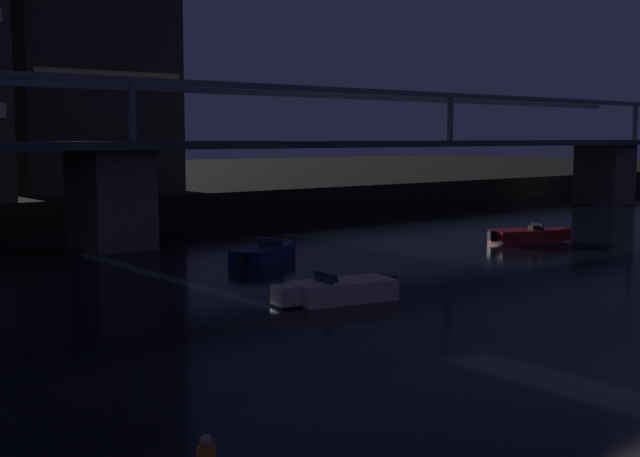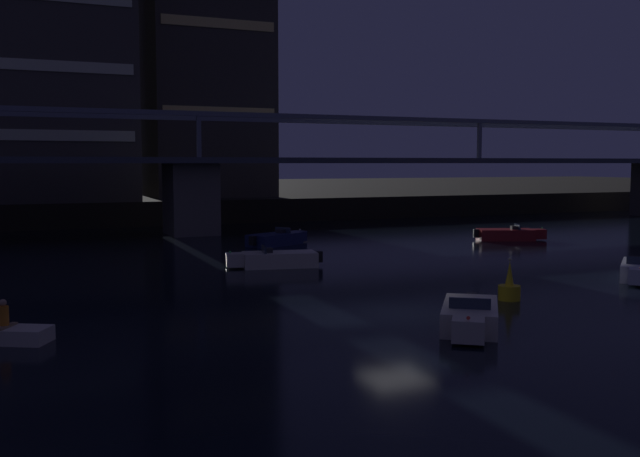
# 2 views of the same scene
# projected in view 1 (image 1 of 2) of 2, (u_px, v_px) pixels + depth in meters

# --- Properties ---
(river_bridge) EXTENTS (105.65, 6.40, 9.38)m
(river_bridge) POSITION_uv_depth(u_px,v_px,m) (110.00, 166.00, 46.17)
(river_bridge) COLOR #605B51
(river_bridge) RESTS_ON ground
(speedboat_near_center) EXTENTS (5.07, 3.12, 1.16)m
(speedboat_near_center) POSITION_uv_depth(u_px,v_px,m) (528.00, 236.00, 48.96)
(speedboat_near_center) COLOR maroon
(speedboat_near_center) RESTS_ON ground
(speedboat_mid_left) EXTENTS (4.90, 3.50, 1.16)m
(speedboat_mid_left) POSITION_uv_depth(u_px,v_px,m) (265.00, 254.00, 41.36)
(speedboat_mid_left) COLOR #19234C
(speedboat_mid_left) RESTS_ON ground
(speedboat_mid_right) EXTENTS (5.22, 2.51, 1.16)m
(speedboat_mid_right) POSITION_uv_depth(u_px,v_px,m) (338.00, 291.00, 31.49)
(speedboat_mid_right) COLOR beige
(speedboat_mid_right) RESTS_ON ground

